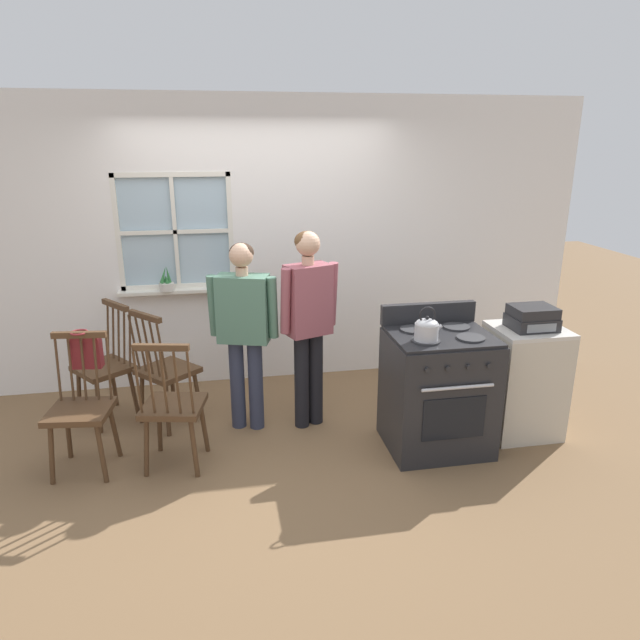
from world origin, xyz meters
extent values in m
plane|color=brown|center=(0.00, 0.00, 0.00)|extent=(16.00, 16.00, 0.00)
cube|color=white|center=(-2.24, 1.40, 1.35)|extent=(1.93, 0.06, 2.70)
cube|color=white|center=(1.49, 1.40, 1.35)|extent=(3.43, 0.06, 2.70)
cube|color=white|center=(-0.75, 1.40, 0.48)|extent=(1.04, 0.06, 0.96)
cube|color=white|center=(-0.75, 1.40, 2.36)|extent=(1.04, 0.06, 0.68)
cube|color=silver|center=(-0.75, 1.32, 0.95)|extent=(1.10, 0.10, 0.03)
cube|color=#9EB7C6|center=(-0.75, 1.41, 1.49)|extent=(0.98, 0.01, 1.00)
cube|color=silver|center=(-0.75, 1.38, 1.49)|extent=(0.04, 0.02, 1.06)
cube|color=silver|center=(-0.75, 1.38, 1.49)|extent=(1.04, 0.02, 0.04)
cube|color=silver|center=(-1.25, 1.38, 1.49)|extent=(0.04, 0.03, 1.06)
cube|color=silver|center=(-0.25, 1.38, 1.49)|extent=(0.04, 0.03, 1.06)
cube|color=silver|center=(-0.75, 1.38, 2.00)|extent=(1.04, 0.03, 0.04)
cube|color=silver|center=(-0.75, 1.38, 0.98)|extent=(1.04, 0.03, 0.04)
cube|color=#4C331E|center=(-1.40, -0.09, 0.47)|extent=(0.47, 0.45, 0.04)
cylinder|color=#4C331E|center=(-1.59, -0.23, 0.22)|extent=(0.07, 0.07, 0.45)
cylinder|color=#4C331E|center=(-1.26, -0.27, 0.22)|extent=(0.07, 0.07, 0.45)
cylinder|color=#4C331E|center=(-1.55, 0.09, 0.22)|extent=(0.07, 0.07, 0.45)
cylinder|color=#4C331E|center=(-1.22, 0.05, 0.22)|extent=(0.07, 0.07, 0.45)
cylinder|color=#4C331E|center=(-1.56, 0.10, 0.72)|extent=(0.03, 0.07, 0.50)
cylinder|color=#4C331E|center=(-1.47, 0.09, 0.72)|extent=(0.03, 0.07, 0.50)
cylinder|color=#4C331E|center=(-1.38, 0.08, 0.72)|extent=(0.03, 0.07, 0.50)
cylinder|color=#4C331E|center=(-1.29, 0.07, 0.72)|extent=(0.03, 0.07, 0.50)
cylinder|color=#4C331E|center=(-1.20, 0.06, 0.72)|extent=(0.03, 0.07, 0.50)
cube|color=#4C331E|center=(-1.38, 0.08, 0.98)|extent=(0.38, 0.09, 0.04)
cube|color=#4C331E|center=(-1.38, 0.72, 0.47)|extent=(0.57, 0.58, 0.04)
cylinder|color=#4C331E|center=(-1.61, 0.75, 0.22)|extent=(0.09, 0.06, 0.45)
cylinder|color=#4C331E|center=(-1.40, 0.48, 0.22)|extent=(0.06, 0.09, 0.45)
cylinder|color=#4C331E|center=(-1.36, 0.95, 0.22)|extent=(0.06, 0.09, 0.45)
cylinder|color=#4C331E|center=(-1.15, 0.68, 0.22)|extent=(0.09, 0.06, 0.45)
cylinder|color=#4C331E|center=(-1.36, 0.96, 0.72)|extent=(0.07, 0.06, 0.50)
cylinder|color=#4C331E|center=(-1.30, 0.89, 0.72)|extent=(0.07, 0.06, 0.50)
cylinder|color=#4C331E|center=(-1.25, 0.82, 0.72)|extent=(0.07, 0.06, 0.50)
cylinder|color=#4C331E|center=(-1.19, 0.75, 0.72)|extent=(0.07, 0.06, 0.50)
cylinder|color=#4C331E|center=(-1.14, 0.68, 0.72)|extent=(0.07, 0.06, 0.50)
cube|color=#4C331E|center=(-1.25, 0.82, 0.98)|extent=(0.26, 0.33, 0.04)
cube|color=#4C331E|center=(-0.84, 0.56, 0.47)|extent=(0.58, 0.58, 0.04)
cylinder|color=#4C331E|center=(-0.61, 0.54, 0.22)|extent=(0.09, 0.05, 0.45)
cylinder|color=#4C331E|center=(-0.84, 0.80, 0.22)|extent=(0.05, 0.09, 0.45)
cylinder|color=#4C331E|center=(-0.85, 0.33, 0.22)|extent=(0.05, 0.09, 0.45)
cylinder|color=#4C331E|center=(-1.08, 0.58, 0.22)|extent=(0.09, 0.05, 0.45)
cylinder|color=#4C331E|center=(-0.85, 0.32, 0.72)|extent=(0.06, 0.06, 0.50)
cylinder|color=#4C331E|center=(-0.91, 0.38, 0.72)|extent=(0.06, 0.06, 0.50)
cylinder|color=#4C331E|center=(-0.97, 0.45, 0.72)|extent=(0.06, 0.06, 0.50)
cylinder|color=#4C331E|center=(-1.03, 0.52, 0.72)|extent=(0.06, 0.06, 0.50)
cylinder|color=#4C331E|center=(-1.09, 0.59, 0.72)|extent=(0.06, 0.06, 0.50)
cube|color=#4C331E|center=(-0.97, 0.45, 0.98)|extent=(0.28, 0.31, 0.04)
cube|color=#4C331E|center=(-0.76, -0.12, 0.47)|extent=(0.49, 0.48, 0.04)
cylinder|color=#4C331E|center=(-0.56, 0.00, 0.22)|extent=(0.08, 0.07, 0.45)
cylinder|color=#4C331E|center=(-0.89, 0.07, 0.22)|extent=(0.07, 0.08, 0.45)
cylinder|color=#4C331E|center=(-0.62, -0.31, 0.22)|extent=(0.07, 0.08, 0.45)
cylinder|color=#4C331E|center=(-0.96, -0.25, 0.22)|extent=(0.08, 0.07, 0.45)
cylinder|color=#4C331E|center=(-0.62, -0.33, 0.72)|extent=(0.03, 0.07, 0.50)
cylinder|color=#4C331E|center=(-0.70, -0.31, 0.72)|extent=(0.03, 0.07, 0.50)
cylinder|color=#4C331E|center=(-0.79, -0.29, 0.72)|extent=(0.03, 0.07, 0.50)
cylinder|color=#4C331E|center=(-0.88, -0.27, 0.72)|extent=(0.03, 0.07, 0.50)
cylinder|color=#4C331E|center=(-0.97, -0.25, 0.72)|extent=(0.03, 0.07, 0.50)
cube|color=#4C331E|center=(-0.79, -0.29, 0.98)|extent=(0.38, 0.12, 0.04)
cylinder|color=#2D3347|center=(-0.28, 0.38, 0.38)|extent=(0.12, 0.12, 0.76)
cylinder|color=#2D3347|center=(-0.13, 0.33, 0.38)|extent=(0.12, 0.12, 0.76)
cube|color=#4C7560|center=(-0.21, 0.35, 1.03)|extent=(0.45, 0.32, 0.54)
cylinder|color=#4C7560|center=(-0.44, 0.41, 1.05)|extent=(0.11, 0.13, 0.50)
cylinder|color=#4C7560|center=(0.02, 0.26, 1.05)|extent=(0.11, 0.13, 0.50)
cylinder|color=tan|center=(-0.21, 0.35, 1.33)|extent=(0.10, 0.10, 0.07)
sphere|color=tan|center=(-0.21, 0.35, 1.46)|extent=(0.19, 0.19, 0.19)
ellipsoid|color=#332319|center=(-0.20, 0.37, 1.48)|extent=(0.19, 0.19, 0.15)
cylinder|color=black|center=(0.24, 0.29, 0.40)|extent=(0.12, 0.12, 0.81)
cylinder|color=black|center=(0.37, 0.33, 0.40)|extent=(0.12, 0.12, 0.81)
cube|color=#934C56|center=(0.30, 0.31, 1.09)|extent=(0.40, 0.32, 0.57)
cylinder|color=#934C56|center=(0.11, 0.22, 1.11)|extent=(0.11, 0.13, 0.53)
cylinder|color=#934C56|center=(0.51, 0.36, 1.11)|extent=(0.11, 0.13, 0.53)
cylinder|color=tan|center=(0.30, 0.31, 1.41)|extent=(0.10, 0.10, 0.07)
sphere|color=tan|center=(0.30, 0.31, 1.54)|extent=(0.19, 0.19, 0.19)
ellipsoid|color=brown|center=(0.30, 0.32, 1.56)|extent=(0.20, 0.20, 0.16)
cube|color=#232326|center=(1.22, -0.22, 0.45)|extent=(0.76, 0.64, 0.90)
cube|color=black|center=(1.22, -0.22, 0.91)|extent=(0.75, 0.61, 0.02)
cylinder|color=#2D2D30|center=(1.05, -0.35, 0.93)|extent=(0.20, 0.20, 0.02)
cylinder|color=#2D2D30|center=(1.39, -0.35, 0.93)|extent=(0.20, 0.20, 0.02)
cylinder|color=#2D2D30|center=(1.05, -0.09, 0.93)|extent=(0.20, 0.20, 0.02)
cylinder|color=#2D2D30|center=(1.39, -0.09, 0.93)|extent=(0.20, 0.20, 0.02)
cube|color=#232326|center=(1.22, 0.07, 1.00)|extent=(0.76, 0.06, 0.16)
cube|color=black|center=(1.22, -0.55, 0.40)|extent=(0.47, 0.01, 0.32)
cylinder|color=silver|center=(1.22, -0.57, 0.65)|extent=(0.53, 0.02, 0.02)
cylinder|color=#232326|center=(0.99, -0.55, 0.79)|extent=(0.04, 0.02, 0.04)
cylinder|color=#232326|center=(1.14, -0.55, 0.79)|extent=(0.04, 0.02, 0.04)
cylinder|color=#232326|center=(1.29, -0.55, 0.79)|extent=(0.04, 0.02, 0.04)
cylinder|color=#232326|center=(1.45, -0.55, 0.79)|extent=(0.04, 0.02, 0.04)
cylinder|color=#B7B7BC|center=(1.05, -0.35, 1.00)|extent=(0.17, 0.17, 0.12)
ellipsoid|color=#B7B7BC|center=(1.05, -0.35, 1.06)|extent=(0.16, 0.16, 0.07)
sphere|color=black|center=(1.05, -0.35, 1.10)|extent=(0.03, 0.03, 0.03)
cylinder|color=#B7B7BC|center=(1.13, -0.35, 1.02)|extent=(0.08, 0.03, 0.07)
torus|color=black|center=(1.05, -0.35, 1.12)|extent=(0.12, 0.01, 0.12)
cylinder|color=beige|center=(-0.86, 1.31, 1.00)|extent=(0.14, 0.14, 0.07)
cylinder|color=#33261C|center=(-0.86, 1.31, 1.03)|extent=(0.12, 0.12, 0.01)
cone|color=#2D7038|center=(-0.84, 1.32, 1.11)|extent=(0.06, 0.04, 0.16)
cone|color=#2D7038|center=(-0.87, 1.33, 1.07)|extent=(0.04, 0.05, 0.08)
cone|color=#2D7038|center=(-0.88, 1.30, 1.11)|extent=(0.08, 0.05, 0.16)
cone|color=#2D7038|center=(-0.85, 1.29, 1.07)|extent=(0.04, 0.04, 0.07)
cube|color=maroon|center=(-1.37, 0.17, 0.83)|extent=(0.23, 0.12, 0.26)
torus|color=maroon|center=(-1.38, 0.09, 1.00)|extent=(0.14, 0.14, 0.01)
cube|color=beige|center=(1.98, -0.13, 0.43)|extent=(0.55, 0.50, 0.87)
cube|color=beige|center=(1.98, -0.13, 0.89)|extent=(0.55, 0.50, 0.03)
cube|color=#232326|center=(1.98, -0.15, 0.95)|extent=(0.34, 0.28, 0.10)
cube|color=#232326|center=(1.98, -0.15, 1.04)|extent=(0.32, 0.27, 0.08)
cube|color=gray|center=(1.98, -0.30, 0.95)|extent=(0.24, 0.01, 0.06)
camera|label=1|loc=(-0.40, -3.98, 2.31)|focal=32.00mm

